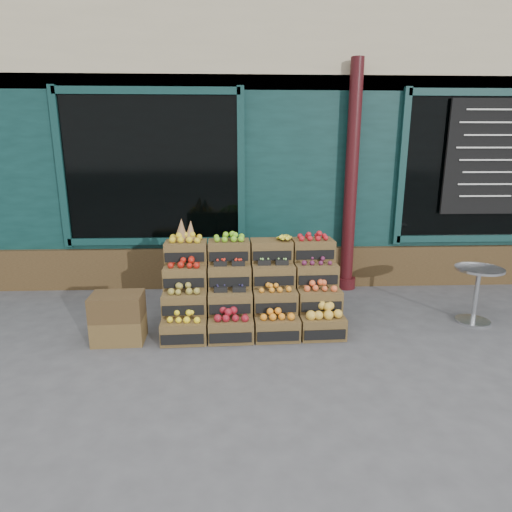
{
  "coord_description": "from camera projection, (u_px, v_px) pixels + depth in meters",
  "views": [
    {
      "loc": [
        -0.39,
        -3.99,
        2.05
      ],
      "look_at": [
        -0.2,
        0.7,
        0.85
      ],
      "focal_mm": 30.0,
      "sensor_mm": 36.0,
      "label": 1
    }
  ],
  "objects": [
    {
      "name": "crate_display",
      "position": [
        251.0,
        293.0,
        5.01
      ],
      "size": [
        2.03,
        1.04,
        1.25
      ],
      "rotation": [
        0.0,
        0.0,
        0.03
      ],
      "color": "brown",
      "rests_on": "ground"
    },
    {
      "name": "bistro_table",
      "position": [
        477.0,
        289.0,
        5.05
      ],
      "size": [
        0.54,
        0.54,
        0.68
      ],
      "rotation": [
        0.0,
        0.0,
        -0.26
      ],
      "color": "silver",
      "rests_on": "ground"
    },
    {
      "name": "shop_facade",
      "position": [
        257.0,
        129.0,
        8.74
      ],
      "size": [
        12.0,
        6.24,
        4.8
      ],
      "color": "#0D2F2D",
      "rests_on": "ground"
    },
    {
      "name": "ground",
      "position": [
        278.0,
        353.0,
        4.38
      ],
      "size": [
        60.0,
        60.0,
        0.0
      ],
      "primitive_type": "plane",
      "color": "#47474A",
      "rests_on": "ground"
    },
    {
      "name": "spare_crates",
      "position": [
        118.0,
        318.0,
        4.59
      ],
      "size": [
        0.55,
        0.39,
        0.54
      ],
      "rotation": [
        0.0,
        0.0,
        0.04
      ],
      "color": "brown",
      "rests_on": "ground"
    },
    {
      "name": "shopkeeper",
      "position": [
        162.0,
        214.0,
        6.61
      ],
      "size": [
        0.88,
        0.71,
        2.08
      ],
      "primitive_type": "imported",
      "rotation": [
        0.0,
        0.0,
        3.46
      ],
      "color": "#144826",
      "rests_on": "ground"
    }
  ]
}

